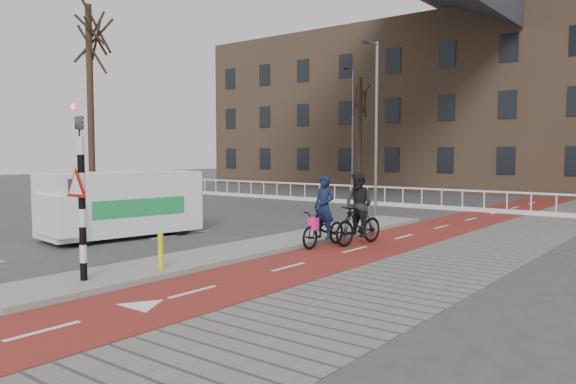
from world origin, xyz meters
The scene contains 15 objects.
ground centered at (0.00, 0.00, 0.00)m, with size 120.00×120.00×0.00m, color #38383A.
bike_lane centered at (1.50, 10.00, 0.01)m, with size 2.50×60.00×0.01m, color maroon.
sidewalk centered at (4.30, 10.00, 0.01)m, with size 3.00×60.00×0.01m, color slate.
curb_island centered at (-0.70, 4.00, 0.06)m, with size 1.80×16.00×0.12m, color gray.
traffic_signal centered at (-0.60, -2.02, 1.99)m, with size 0.80×0.80×3.68m.
bollard centered at (-0.23, -0.35, 0.51)m, with size 0.12×0.12×0.78m, color yellow.
cyclist_near centered at (0.55, 4.87, 0.68)m, with size 0.71×1.95×2.01m.
cyclist_far centered at (1.16, 5.75, 0.88)m, with size 1.00×2.03×2.10m.
van centered at (-5.52, 2.43, 1.09)m, with size 2.66×5.05×2.07m.
railing centered at (-5.00, 17.00, 0.31)m, with size 28.00×0.10×0.99m.
townhouse_row centered at (-3.00, 32.00, 7.81)m, with size 46.00×10.00×15.90m.
tree_left centered at (-10.99, 4.95, 4.32)m, with size 0.27×0.27×8.63m, color black.
tree_mid centered at (-8.73, 22.48, 3.70)m, with size 0.25×0.25×7.39m, color black.
streetlight_near centered at (-2.25, 12.90, 3.66)m, with size 0.12×0.12×7.32m, color slate.
streetlight_left centered at (-9.83, 23.45, 4.09)m, with size 0.12×0.12×8.17m, color slate.
Camera 1 is at (9.45, -8.25, 2.67)m, focal length 35.00 mm.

